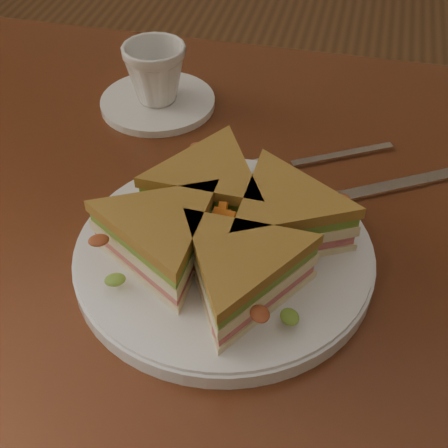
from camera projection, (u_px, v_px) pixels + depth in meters
name	position (u px, v px, depth m)	size (l,w,h in m)	color
table	(270.00, 292.00, 0.72)	(1.20, 0.80, 0.75)	#3D1B0E
plate	(224.00, 255.00, 0.61)	(0.29, 0.29, 0.02)	white
sandwich_wedges	(224.00, 228.00, 0.59)	(0.30, 0.30, 0.06)	#FFEFBC
crisps_mound	(224.00, 231.00, 0.59)	(0.09, 0.09, 0.05)	orange
spoon	(286.00, 165.00, 0.73)	(0.16, 0.10, 0.01)	silver
knife	(383.00, 189.00, 0.70)	(0.19, 0.12, 0.00)	silver
saucer	(158.00, 102.00, 0.82)	(0.15, 0.15, 0.01)	white
coffee_cup	(155.00, 73.00, 0.79)	(0.08, 0.08, 0.08)	white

